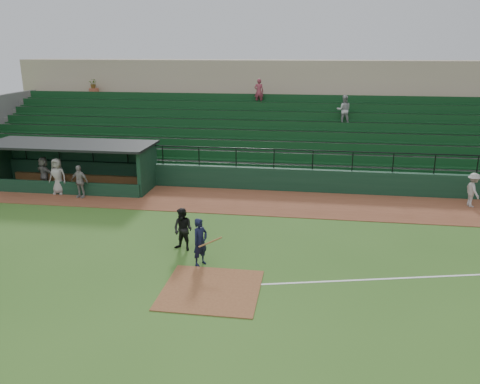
# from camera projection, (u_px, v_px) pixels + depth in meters

# --- Properties ---
(ground) EXTENTS (90.00, 90.00, 0.00)m
(ground) POSITION_uv_depth(u_px,v_px,m) (217.00, 275.00, 15.85)
(ground) COLOR #31591D
(ground) RESTS_ON ground
(warning_track) EXTENTS (40.00, 4.00, 0.03)m
(warning_track) POSITION_uv_depth(u_px,v_px,m) (249.00, 202.00, 23.42)
(warning_track) COLOR brown
(warning_track) RESTS_ON ground
(home_plate_dirt) EXTENTS (3.00, 3.00, 0.03)m
(home_plate_dirt) POSITION_uv_depth(u_px,v_px,m) (211.00, 289.00, 14.90)
(home_plate_dirt) COLOR brown
(home_plate_dirt) RESTS_ON ground
(foul_line) EXTENTS (17.49, 4.44, 0.01)m
(foul_line) POSITION_uv_depth(u_px,v_px,m) (461.00, 275.00, 15.84)
(foul_line) COLOR white
(foul_line) RESTS_ON ground
(stadium_structure) EXTENTS (38.00, 13.08, 6.40)m
(stadium_structure) POSITION_uv_depth(u_px,v_px,m) (267.00, 128.00, 30.76)
(stadium_structure) COLOR #10301E
(stadium_structure) RESTS_ON ground
(dugout) EXTENTS (8.90, 3.20, 2.42)m
(dugout) POSITION_uv_depth(u_px,v_px,m) (75.00, 161.00, 25.92)
(dugout) COLOR #10301E
(dugout) RESTS_ON ground
(batter_at_plate) EXTENTS (1.13, 0.74, 1.69)m
(batter_at_plate) POSITION_uv_depth(u_px,v_px,m) (200.00, 242.00, 16.41)
(batter_at_plate) COLOR black
(batter_at_plate) RESTS_ON ground
(umpire) EXTENTS (0.94, 0.83, 1.62)m
(umpire) POSITION_uv_depth(u_px,v_px,m) (183.00, 230.00, 17.64)
(umpire) COLOR black
(umpire) RESTS_ON ground
(runner) EXTENTS (0.75, 1.13, 1.62)m
(runner) POSITION_uv_depth(u_px,v_px,m) (473.00, 190.00, 22.43)
(runner) COLOR #A39D98
(runner) RESTS_ON warning_track
(dugout_player_a) EXTENTS (1.02, 0.56, 1.65)m
(dugout_player_a) POSITION_uv_depth(u_px,v_px,m) (79.00, 181.00, 23.83)
(dugout_player_a) COLOR gray
(dugout_player_a) RESTS_ON warning_track
(dugout_player_b) EXTENTS (0.93, 0.62, 1.86)m
(dugout_player_b) POSITION_uv_depth(u_px,v_px,m) (58.00, 176.00, 24.38)
(dugout_player_b) COLOR #9B9791
(dugout_player_b) RESTS_ON warning_track
(dugout_player_c) EXTENTS (1.60, 1.19, 1.68)m
(dugout_player_c) POSITION_uv_depth(u_px,v_px,m) (44.00, 172.00, 25.47)
(dugout_player_c) COLOR gray
(dugout_player_c) RESTS_ON warning_track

